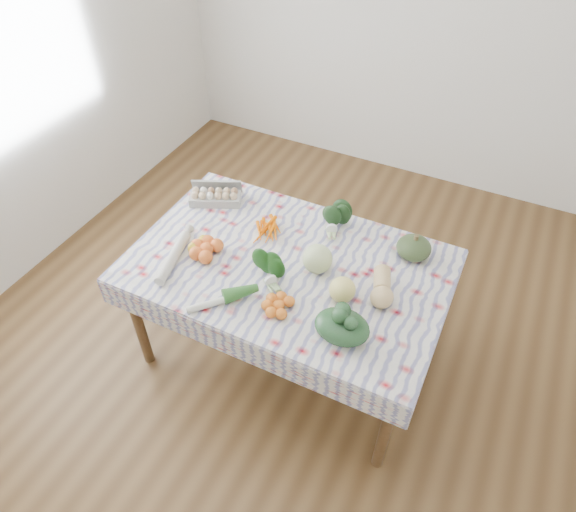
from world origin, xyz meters
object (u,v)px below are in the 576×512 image
object	(u,v)px
dining_table	(288,275)
grapefruit	(342,290)
egg_carton	(215,198)
kabocha_squash	(414,248)
butternut_squash	(382,286)
cabbage	(317,259)

from	to	relation	value
dining_table	grapefruit	world-z (taller)	grapefruit
dining_table	grapefruit	size ratio (longest dim) A/B	12.31
egg_carton	kabocha_squash	distance (m)	1.19
butternut_squash	cabbage	bearing A→B (deg)	159.50
kabocha_squash	grapefruit	distance (m)	0.50
egg_carton	grapefruit	xyz separation A→B (m)	(0.96, -0.38, 0.02)
egg_carton	grapefruit	size ratio (longest dim) A/B	2.31
dining_table	grapefruit	xyz separation A→B (m)	(0.34, -0.10, 0.15)
butternut_squash	grapefruit	distance (m)	0.20
cabbage	grapefruit	size ratio (longest dim) A/B	1.19
kabocha_squash	butternut_squash	xyz separation A→B (m)	(-0.06, -0.34, -0.00)
butternut_squash	grapefruit	world-z (taller)	grapefruit
egg_carton	dining_table	bearing A→B (deg)	-48.44
cabbage	grapefruit	xyz separation A→B (m)	(0.19, -0.13, -0.01)
grapefruit	cabbage	bearing A→B (deg)	145.23
butternut_squash	grapefruit	size ratio (longest dim) A/B	1.88
egg_carton	kabocha_squash	world-z (taller)	kabocha_squash
dining_table	kabocha_squash	xyz separation A→B (m)	(0.57, 0.35, 0.14)
butternut_squash	dining_table	bearing A→B (deg)	163.77
egg_carton	cabbage	distance (m)	0.81
cabbage	butternut_squash	distance (m)	0.36
dining_table	cabbage	bearing A→B (deg)	11.19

